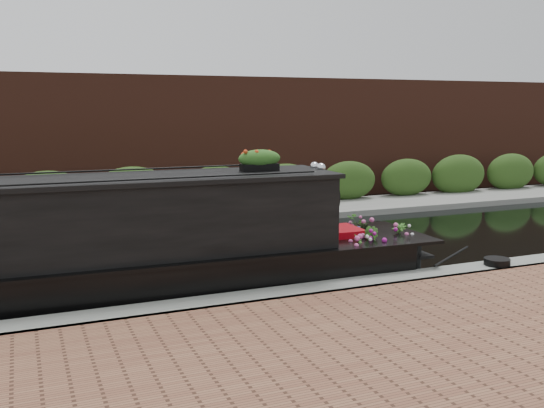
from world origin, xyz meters
name	(u,v)px	position (x,y,z in m)	size (l,w,h in m)	color
ground	(181,262)	(0.00, 0.00, 0.00)	(80.00, 80.00, 0.00)	black
near_bank_coping	(236,314)	(0.00, -3.30, 0.00)	(40.00, 0.60, 0.50)	gray
far_bank_path	(141,225)	(0.00, 4.20, 0.00)	(40.00, 2.40, 0.34)	gray
far_hedge	(135,219)	(0.00, 5.10, 0.00)	(40.00, 1.10, 2.80)	#2A4818
far_brick_wall	(122,207)	(0.00, 7.20, 0.00)	(40.00, 1.00, 8.00)	#4C2519
narrowboat	(104,255)	(-1.71, -1.94, 0.76)	(10.89, 2.23, 2.54)	black
rope_fender	(409,257)	(4.03, -1.94, 0.15)	(0.30, 0.30, 0.31)	olive
coiled_mooring_rope	(497,262)	(4.93, -3.33, 0.31)	(0.46, 0.46, 0.12)	black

